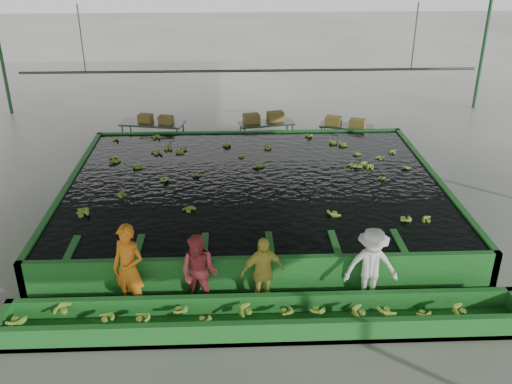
{
  "coord_description": "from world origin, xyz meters",
  "views": [
    {
      "loc": [
        -0.53,
        -12.4,
        7.08
      ],
      "look_at": [
        0.0,
        0.5,
        1.0
      ],
      "focal_mm": 40.0,
      "sensor_mm": 36.0,
      "label": 1
    }
  ],
  "objects_px": {
    "packing_table_mid": "(266,134)",
    "box_stack_mid": "(263,122)",
    "flotation_tank": "(254,195)",
    "box_stack_left": "(156,122)",
    "sorting_trough": "(265,319)",
    "worker_b": "(199,272)",
    "worker_d": "(371,267)",
    "packing_table_right": "(346,136)",
    "worker_a": "(129,268)",
    "packing_table_left": "(154,136)",
    "box_stack_right": "(345,126)",
    "worker_c": "(262,272)"
  },
  "relations": [
    {
      "from": "packing_table_mid",
      "to": "box_stack_mid",
      "type": "bearing_deg",
      "value": 138.88
    },
    {
      "from": "flotation_tank",
      "to": "box_stack_left",
      "type": "distance_m",
      "value": 5.74
    },
    {
      "from": "sorting_trough",
      "to": "worker_b",
      "type": "distance_m",
      "value": 1.6
    },
    {
      "from": "sorting_trough",
      "to": "box_stack_left",
      "type": "height_order",
      "value": "box_stack_left"
    },
    {
      "from": "worker_d",
      "to": "packing_table_right",
      "type": "bearing_deg",
      "value": 82.88
    },
    {
      "from": "sorting_trough",
      "to": "packing_table_mid",
      "type": "distance_m",
      "value": 10.07
    },
    {
      "from": "sorting_trough",
      "to": "worker_a",
      "type": "xyz_separation_m",
      "value": [
        -2.65,
        0.8,
        0.69
      ]
    },
    {
      "from": "sorting_trough",
      "to": "packing_table_right",
      "type": "bearing_deg",
      "value": 71.0
    },
    {
      "from": "packing_table_right",
      "to": "packing_table_left",
      "type": "bearing_deg",
      "value": 178.64
    },
    {
      "from": "packing_table_right",
      "to": "box_stack_mid",
      "type": "height_order",
      "value": "box_stack_mid"
    },
    {
      "from": "worker_b",
      "to": "packing_table_left",
      "type": "height_order",
      "value": "worker_b"
    },
    {
      "from": "packing_table_left",
      "to": "box_stack_mid",
      "type": "distance_m",
      "value": 3.83
    },
    {
      "from": "sorting_trough",
      "to": "packing_table_left",
      "type": "relative_size",
      "value": 4.7
    },
    {
      "from": "packing_table_mid",
      "to": "box_stack_mid",
      "type": "distance_m",
      "value": 0.45
    },
    {
      "from": "box_stack_left",
      "to": "box_stack_right",
      "type": "height_order",
      "value": "box_stack_left"
    },
    {
      "from": "sorting_trough",
      "to": "packing_table_mid",
      "type": "relative_size",
      "value": 5.3
    },
    {
      "from": "worker_b",
      "to": "box_stack_left",
      "type": "height_order",
      "value": "worker_b"
    },
    {
      "from": "worker_b",
      "to": "packing_table_mid",
      "type": "height_order",
      "value": "worker_b"
    },
    {
      "from": "flotation_tank",
      "to": "worker_c",
      "type": "relative_size",
      "value": 6.42
    },
    {
      "from": "packing_table_mid",
      "to": "box_stack_mid",
      "type": "xyz_separation_m",
      "value": [
        -0.1,
        0.08,
        0.43
      ]
    },
    {
      "from": "box_stack_left",
      "to": "worker_c",
      "type": "bearing_deg",
      "value": -70.72
    },
    {
      "from": "packing_table_left",
      "to": "flotation_tank",
      "type": "bearing_deg",
      "value": -55.51
    },
    {
      "from": "flotation_tank",
      "to": "worker_d",
      "type": "bearing_deg",
      "value": -63.11
    },
    {
      "from": "packing_table_right",
      "to": "box_stack_mid",
      "type": "relative_size",
      "value": 1.28
    },
    {
      "from": "packing_table_left",
      "to": "box_stack_mid",
      "type": "bearing_deg",
      "value": 3.65
    },
    {
      "from": "sorting_trough",
      "to": "worker_c",
      "type": "xyz_separation_m",
      "value": [
        -0.01,
        0.8,
        0.53
      ]
    },
    {
      "from": "sorting_trough",
      "to": "worker_d",
      "type": "height_order",
      "value": "worker_d"
    },
    {
      "from": "worker_c",
      "to": "box_stack_right",
      "type": "bearing_deg",
      "value": 52.98
    },
    {
      "from": "worker_a",
      "to": "box_stack_mid",
      "type": "height_order",
      "value": "worker_a"
    },
    {
      "from": "worker_a",
      "to": "worker_d",
      "type": "height_order",
      "value": "worker_a"
    },
    {
      "from": "sorting_trough",
      "to": "packing_table_left",
      "type": "xyz_separation_m",
      "value": [
        -3.29,
        9.89,
        0.23
      ]
    },
    {
      "from": "sorting_trough",
      "to": "packing_table_right",
      "type": "xyz_separation_m",
      "value": [
        3.35,
        9.74,
        0.16
      ]
    },
    {
      "from": "box_stack_right",
      "to": "sorting_trough",
      "type": "bearing_deg",
      "value": -108.78
    },
    {
      "from": "flotation_tank",
      "to": "packing_table_right",
      "type": "xyz_separation_m",
      "value": [
        3.35,
        4.64,
        -0.04
      ]
    },
    {
      "from": "worker_b",
      "to": "worker_a",
      "type": "bearing_deg",
      "value": -159.48
    },
    {
      "from": "packing_table_left",
      "to": "packing_table_right",
      "type": "distance_m",
      "value": 6.65
    },
    {
      "from": "box_stack_mid",
      "to": "packing_table_right",
      "type": "bearing_deg",
      "value": -7.99
    },
    {
      "from": "flotation_tank",
      "to": "worker_d",
      "type": "xyz_separation_m",
      "value": [
        2.18,
        -4.3,
        0.4
      ]
    },
    {
      "from": "worker_c",
      "to": "worker_d",
      "type": "relative_size",
      "value": 0.92
    },
    {
      "from": "flotation_tank",
      "to": "box_stack_mid",
      "type": "distance_m",
      "value": 5.08
    },
    {
      "from": "box_stack_right",
      "to": "flotation_tank",
      "type": "bearing_deg",
      "value": -125.83
    },
    {
      "from": "worker_d",
      "to": "worker_b",
      "type": "bearing_deg",
      "value": -179.66
    },
    {
      "from": "flotation_tank",
      "to": "sorting_trough",
      "type": "bearing_deg",
      "value": -90.0
    },
    {
      "from": "sorting_trough",
      "to": "worker_a",
      "type": "height_order",
      "value": "worker_a"
    },
    {
      "from": "worker_b",
      "to": "box_stack_right",
      "type": "distance_m",
      "value": 9.94
    },
    {
      "from": "worker_c",
      "to": "box_stack_mid",
      "type": "bearing_deg",
      "value": 70.22
    },
    {
      "from": "worker_b",
      "to": "worker_d",
      "type": "distance_m",
      "value": 3.45
    },
    {
      "from": "worker_a",
      "to": "box_stack_mid",
      "type": "distance_m",
      "value": 9.85
    },
    {
      "from": "worker_d",
      "to": "packing_table_mid",
      "type": "relative_size",
      "value": 0.9
    },
    {
      "from": "packing_table_left",
      "to": "box_stack_mid",
      "type": "relative_size",
      "value": 1.51
    }
  ]
}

